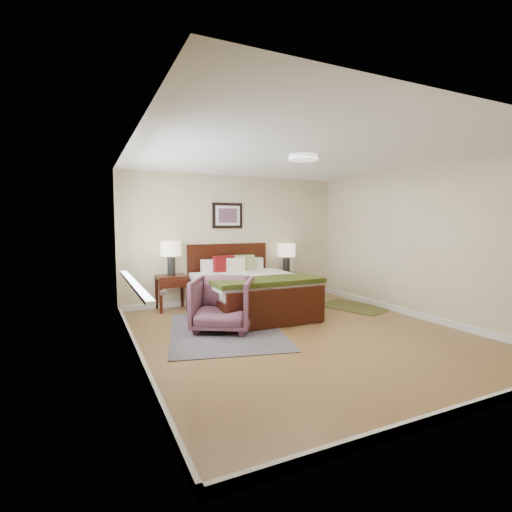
{
  "coord_description": "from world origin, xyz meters",
  "views": [
    {
      "loc": [
        -2.78,
        -4.38,
        1.56
      ],
      "look_at": [
        -0.29,
        0.91,
        1.05
      ],
      "focal_mm": 26.0,
      "sensor_mm": 36.0,
      "label": 1
    }
  ],
  "objects_px": {
    "bed": "(249,283)",
    "armchair": "(223,304)",
    "lamp_left": "(171,251)",
    "lamp_right": "(287,253)",
    "nightstand_left": "(172,282)",
    "nightstand_right": "(287,283)",
    "rug_persian": "(226,330)"
  },
  "relations": [
    {
      "from": "bed",
      "to": "armchair",
      "type": "xyz_separation_m",
      "value": [
        -0.77,
        -0.79,
        -0.14
      ]
    },
    {
      "from": "lamp_left",
      "to": "lamp_right",
      "type": "xyz_separation_m",
      "value": [
        2.39,
        0.0,
        -0.1
      ]
    },
    {
      "from": "nightstand_left",
      "to": "lamp_left",
      "type": "bearing_deg",
      "value": 90.0
    },
    {
      "from": "nightstand_left",
      "to": "nightstand_right",
      "type": "bearing_deg",
      "value": 0.2
    },
    {
      "from": "rug_persian",
      "to": "nightstand_left",
      "type": "bearing_deg",
      "value": 118.37
    },
    {
      "from": "lamp_left",
      "to": "lamp_right",
      "type": "relative_size",
      "value": 1.0
    },
    {
      "from": "lamp_right",
      "to": "rug_persian",
      "type": "xyz_separation_m",
      "value": [
        -1.97,
        -1.66,
        -0.96
      ]
    },
    {
      "from": "nightstand_left",
      "to": "bed",
      "type": "bearing_deg",
      "value": -34.44
    },
    {
      "from": "armchair",
      "to": "rug_persian",
      "type": "bearing_deg",
      "value": -27.09
    },
    {
      "from": "bed",
      "to": "nightstand_right",
      "type": "distance_m",
      "value": 1.48
    },
    {
      "from": "lamp_left",
      "to": "rug_persian",
      "type": "relative_size",
      "value": 0.27
    },
    {
      "from": "nightstand_left",
      "to": "rug_persian",
      "type": "relative_size",
      "value": 0.28
    },
    {
      "from": "bed",
      "to": "rug_persian",
      "type": "height_order",
      "value": "bed"
    },
    {
      "from": "bed",
      "to": "nightstand_left",
      "type": "bearing_deg",
      "value": 145.56
    },
    {
      "from": "nightstand_left",
      "to": "lamp_right",
      "type": "distance_m",
      "value": 2.43
    },
    {
      "from": "nightstand_left",
      "to": "nightstand_right",
      "type": "height_order",
      "value": "nightstand_left"
    },
    {
      "from": "bed",
      "to": "lamp_left",
      "type": "relative_size",
      "value": 3.5
    },
    {
      "from": "nightstand_right",
      "to": "lamp_right",
      "type": "xyz_separation_m",
      "value": [
        -0.0,
        0.01,
        0.63
      ]
    },
    {
      "from": "nightstand_left",
      "to": "armchair",
      "type": "xyz_separation_m",
      "value": [
        0.39,
        -1.59,
        -0.12
      ]
    },
    {
      "from": "lamp_right",
      "to": "armchair",
      "type": "relative_size",
      "value": 0.71
    },
    {
      "from": "armchair",
      "to": "rug_persian",
      "type": "xyz_separation_m",
      "value": [
        0.03,
        -0.04,
        -0.38
      ]
    },
    {
      "from": "nightstand_left",
      "to": "lamp_right",
      "type": "height_order",
      "value": "lamp_right"
    },
    {
      "from": "armchair",
      "to": "lamp_right",
      "type": "bearing_deg",
      "value": 69.48
    },
    {
      "from": "lamp_left",
      "to": "rug_persian",
      "type": "distance_m",
      "value": 2.01
    },
    {
      "from": "nightstand_left",
      "to": "armchair",
      "type": "distance_m",
      "value": 1.64
    },
    {
      "from": "bed",
      "to": "lamp_left",
      "type": "distance_m",
      "value": 1.52
    },
    {
      "from": "lamp_right",
      "to": "rug_persian",
      "type": "bearing_deg",
      "value": -139.91
    },
    {
      "from": "bed",
      "to": "rug_persian",
      "type": "xyz_separation_m",
      "value": [
        -0.75,
        -0.84,
        -0.52
      ]
    },
    {
      "from": "bed",
      "to": "rug_persian",
      "type": "relative_size",
      "value": 0.96
    },
    {
      "from": "rug_persian",
      "to": "nightstand_right",
      "type": "bearing_deg",
      "value": 53.9
    },
    {
      "from": "lamp_left",
      "to": "armchair",
      "type": "bearing_deg",
      "value": -76.41
    },
    {
      "from": "nightstand_left",
      "to": "lamp_right",
      "type": "relative_size",
      "value": 1.04
    }
  ]
}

